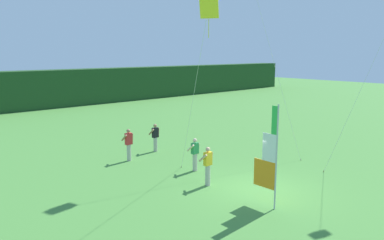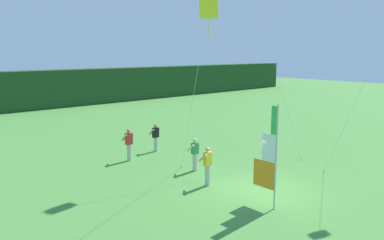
{
  "view_description": "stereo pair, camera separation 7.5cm",
  "coord_description": "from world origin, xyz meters",
  "px_view_note": "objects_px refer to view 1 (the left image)",
  "views": [
    {
      "loc": [
        -12.17,
        -9.5,
        5.71
      ],
      "look_at": [
        -0.34,
        3.75,
        2.5
      ],
      "focal_mm": 35.37,
      "sensor_mm": 36.0,
      "label": 1
    },
    {
      "loc": [
        -12.12,
        -9.55,
        5.71
      ],
      "look_at": [
        -0.34,
        3.75,
        2.5
      ],
      "focal_mm": 35.37,
      "sensor_mm": 36.0,
      "label": 2
    }
  ],
  "objects_px": {
    "person_mid_field": "(208,165)",
    "kite_yellow_diamond_1": "(207,15)",
    "banner_flag": "(270,158)",
    "person_far_left": "(195,154)",
    "person_near_banner": "(129,144)",
    "person_far_right": "(155,137)"
  },
  "relations": [
    {
      "from": "person_far_left",
      "to": "person_far_right",
      "type": "bearing_deg",
      "value": 80.12
    },
    {
      "from": "person_near_banner",
      "to": "person_far_right",
      "type": "relative_size",
      "value": 1.06
    },
    {
      "from": "banner_flag",
      "to": "person_far_left",
      "type": "relative_size",
      "value": 2.41
    },
    {
      "from": "banner_flag",
      "to": "person_far_right",
      "type": "height_order",
      "value": "banner_flag"
    },
    {
      "from": "person_far_right",
      "to": "kite_yellow_diamond_1",
      "type": "bearing_deg",
      "value": -109.69
    },
    {
      "from": "person_mid_field",
      "to": "banner_flag",
      "type": "bearing_deg",
      "value": -88.19
    },
    {
      "from": "kite_yellow_diamond_1",
      "to": "banner_flag",
      "type": "bearing_deg",
      "value": -71.79
    },
    {
      "from": "person_near_banner",
      "to": "kite_yellow_diamond_1",
      "type": "xyz_separation_m",
      "value": [
        -0.23,
        -6.15,
        6.17
      ]
    },
    {
      "from": "banner_flag",
      "to": "kite_yellow_diamond_1",
      "type": "relative_size",
      "value": 0.49
    },
    {
      "from": "banner_flag",
      "to": "person_mid_field",
      "type": "bearing_deg",
      "value": 91.81
    },
    {
      "from": "person_near_banner",
      "to": "kite_yellow_diamond_1",
      "type": "height_order",
      "value": "kite_yellow_diamond_1"
    },
    {
      "from": "person_far_left",
      "to": "kite_yellow_diamond_1",
      "type": "xyz_separation_m",
      "value": [
        -1.69,
        -2.55,
        6.23
      ]
    },
    {
      "from": "banner_flag",
      "to": "person_far_left",
      "type": "distance_m",
      "value": 5.21
    },
    {
      "from": "person_near_banner",
      "to": "kite_yellow_diamond_1",
      "type": "relative_size",
      "value": 0.22
    },
    {
      "from": "person_mid_field",
      "to": "kite_yellow_diamond_1",
      "type": "xyz_separation_m",
      "value": [
        -0.72,
        -0.65,
        6.18
      ]
    },
    {
      "from": "person_near_banner",
      "to": "person_far_left",
      "type": "distance_m",
      "value": 3.89
    },
    {
      "from": "person_far_left",
      "to": "person_mid_field",
      "type": "bearing_deg",
      "value": -117.13
    },
    {
      "from": "person_near_banner",
      "to": "person_far_right",
      "type": "bearing_deg",
      "value": 16.02
    },
    {
      "from": "person_far_left",
      "to": "person_far_right",
      "type": "height_order",
      "value": "person_far_right"
    },
    {
      "from": "person_far_right",
      "to": "kite_yellow_diamond_1",
      "type": "distance_m",
      "value": 9.52
    },
    {
      "from": "person_near_banner",
      "to": "person_far_right",
      "type": "distance_m",
      "value": 2.29
    },
    {
      "from": "banner_flag",
      "to": "person_far_left",
      "type": "bearing_deg",
      "value": 80.2
    }
  ]
}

